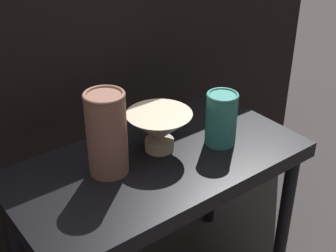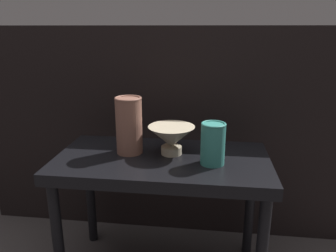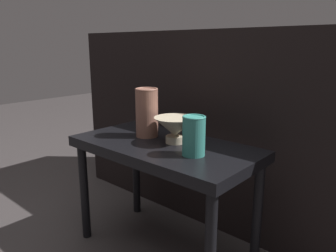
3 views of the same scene
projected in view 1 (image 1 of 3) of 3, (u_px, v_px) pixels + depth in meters
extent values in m
cube|color=black|center=(158.00, 165.00, 1.13)|extent=(0.72, 0.37, 0.04)
cylinder|color=black|center=(285.00, 218.00, 1.31)|extent=(0.04, 0.04, 0.42)
cylinder|color=black|center=(211.00, 169.00, 1.52)|extent=(0.04, 0.04, 0.42)
cube|color=black|center=(60.00, 91.00, 1.49)|extent=(1.68, 0.50, 0.89)
cylinder|color=#C1B293|center=(159.00, 144.00, 1.15)|extent=(0.07, 0.07, 0.03)
cone|color=#C1B293|center=(159.00, 127.00, 1.12)|extent=(0.16, 0.16, 0.07)
cylinder|color=brown|center=(107.00, 135.00, 1.03)|extent=(0.09, 0.09, 0.19)
torus|color=brown|center=(104.00, 95.00, 0.98)|extent=(0.09, 0.09, 0.01)
cylinder|color=teal|center=(221.00, 119.00, 1.15)|extent=(0.08, 0.08, 0.13)
torus|color=teal|center=(223.00, 95.00, 1.12)|extent=(0.08, 0.08, 0.01)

